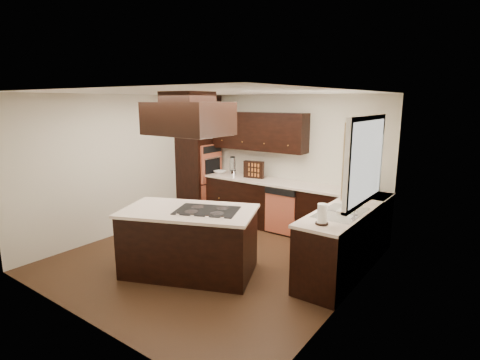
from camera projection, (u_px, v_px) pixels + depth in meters
The scene contains 30 objects.
floor at pixel (212, 259), 5.77m from camera, with size 4.20×4.20×0.02m, color #4F321D.
ceiling at pixel (209, 92), 5.25m from camera, with size 4.20×4.20×0.02m, color white.
wall_back at pixel (282, 161), 7.18m from camera, with size 4.20×0.02×2.50m, color beige.
wall_front at pixel (77, 214), 3.84m from camera, with size 4.20×0.02×2.50m, color beige.
wall_left at pixel (121, 165), 6.72m from camera, with size 0.02×4.20×2.50m, color beige.
wall_right at pixel (351, 201), 4.30m from camera, with size 0.02×4.20×2.50m, color beige.
oven_column at pixel (199, 165), 7.92m from camera, with size 0.65×0.75×2.12m, color black.
wall_oven_face at pixel (212, 163), 7.70m from camera, with size 0.05×0.62×0.78m, color #CA5F42.
base_cabinets_back at pixel (274, 206), 7.08m from camera, with size 2.93×0.60×0.88m, color black.
base_cabinets_right at pixel (348, 239), 5.36m from camera, with size 0.60×2.40×0.88m, color black.
countertop_back at pixel (274, 182), 6.98m from camera, with size 2.93×0.63×0.04m, color silver.
countertop_right at pixel (349, 208), 5.27m from camera, with size 0.63×2.40×0.04m, color silver.
upper_cabinets at pixel (258, 131), 7.17m from camera, with size 2.00×0.34×0.72m, color black.
dishwasher_front at pixel (280, 214), 6.69m from camera, with size 0.60×0.05×0.72m, color #CA5F42.
window_frame at pixel (365, 161), 4.67m from camera, with size 0.06×1.32×1.12m, color white.
window_pane at pixel (367, 161), 4.66m from camera, with size 0.00×1.20×1.00m, color white.
curtain_left at pixel (349, 161), 4.37m from camera, with size 0.02×0.34×0.90m, color beige.
curtain_right at pixel (371, 153), 5.03m from camera, with size 0.02×0.34×0.90m, color beige.
sink_rim at pixel (341, 213), 4.98m from camera, with size 0.52×0.84×0.01m, color silver.
island at pixel (189, 242), 5.24m from camera, with size 1.75×0.96×0.88m, color black.
island_top at pixel (188, 211), 5.14m from camera, with size 1.82×1.02×0.04m, color silver.
cooktop at pixel (207, 210), 5.08m from camera, with size 0.83×0.55×0.01m, color black.
range_hood at pixel (188, 119), 4.83m from camera, with size 1.05×0.72×0.42m, color black.
hood_duct at pixel (187, 97), 4.77m from camera, with size 0.55×0.50×0.13m, color black.
blender_base at pixel (233, 173), 7.49m from camera, with size 0.15×0.15×0.10m, color silver.
blender_pitcher at pixel (233, 164), 7.45m from camera, with size 0.13×0.13×0.26m, color silver.
spice_rack at pixel (254, 170), 7.22m from camera, with size 0.40×0.10×0.33m, color black.
mixing_bowl at pixel (220, 172), 7.69m from camera, with size 0.24×0.24×0.06m, color white.
soap_bottle at pixel (350, 198), 5.33m from camera, with size 0.09×0.09×0.20m, color white.
paper_towel at pixel (322, 214), 4.49m from camera, with size 0.12×0.12×0.26m, color white.
Camera 1 is at (3.51, -4.11, 2.38)m, focal length 28.00 mm.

